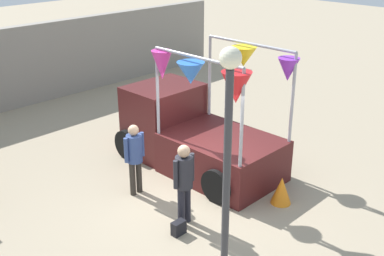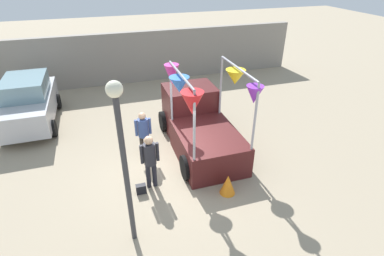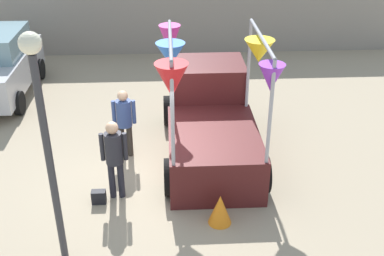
{
  "view_description": "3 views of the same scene",
  "coord_description": "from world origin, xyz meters",
  "px_view_note": "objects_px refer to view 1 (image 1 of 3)",
  "views": [
    {
      "loc": [
        -6.41,
        -6.33,
        5.4
      ],
      "look_at": [
        0.31,
        0.28,
        1.51
      ],
      "focal_mm": 45.0,
      "sensor_mm": 36.0,
      "label": 1
    },
    {
      "loc": [
        -1.65,
        -7.33,
        5.8
      ],
      "look_at": [
        0.7,
        0.12,
        1.36
      ],
      "focal_mm": 28.0,
      "sensor_mm": 36.0,
      "label": 2
    },
    {
      "loc": [
        0.35,
        -8.53,
        5.83
      ],
      "look_at": [
        0.82,
        0.1,
        1.19
      ],
      "focal_mm": 45.0,
      "sensor_mm": 36.0,
      "label": 3
    }
  ],
  "objects_px": {
    "handbag": "(179,228)",
    "person_customer": "(184,177)",
    "person_vendor": "(135,153)",
    "folded_kite_bundle_tangerine": "(281,190)",
    "vendor_truck": "(191,130)",
    "street_lamp": "(228,139)"
  },
  "relations": [
    {
      "from": "handbag",
      "to": "person_customer",
      "type": "bearing_deg",
      "value": 29.74
    },
    {
      "from": "person_vendor",
      "to": "folded_kite_bundle_tangerine",
      "type": "bearing_deg",
      "value": -53.06
    },
    {
      "from": "person_customer",
      "to": "folded_kite_bundle_tangerine",
      "type": "xyz_separation_m",
      "value": [
        1.97,
        -0.93,
        -0.72
      ]
    },
    {
      "from": "person_vendor",
      "to": "handbag",
      "type": "xyz_separation_m",
      "value": [
        -0.43,
        -1.79,
        -0.84
      ]
    },
    {
      "from": "person_vendor",
      "to": "folded_kite_bundle_tangerine",
      "type": "relative_size",
      "value": 2.71
    },
    {
      "from": "person_customer",
      "to": "person_vendor",
      "type": "bearing_deg",
      "value": 87.11
    },
    {
      "from": "vendor_truck",
      "to": "folded_kite_bundle_tangerine",
      "type": "xyz_separation_m",
      "value": [
        -0.02,
        -2.7,
        -0.59
      ]
    },
    {
      "from": "handbag",
      "to": "street_lamp",
      "type": "xyz_separation_m",
      "value": [
        -0.41,
        -1.49,
        2.43
      ]
    },
    {
      "from": "person_vendor",
      "to": "street_lamp",
      "type": "bearing_deg",
      "value": -104.35
    },
    {
      "from": "person_customer",
      "to": "person_vendor",
      "type": "height_order",
      "value": "person_customer"
    },
    {
      "from": "handbag",
      "to": "folded_kite_bundle_tangerine",
      "type": "bearing_deg",
      "value": -17.42
    },
    {
      "from": "vendor_truck",
      "to": "handbag",
      "type": "bearing_deg",
      "value": -139.97
    },
    {
      "from": "person_customer",
      "to": "person_vendor",
      "type": "relative_size",
      "value": 1.04
    },
    {
      "from": "vendor_truck",
      "to": "person_vendor",
      "type": "distance_m",
      "value": 1.92
    },
    {
      "from": "folded_kite_bundle_tangerine",
      "to": "person_vendor",
      "type": "bearing_deg",
      "value": 126.94
    },
    {
      "from": "vendor_truck",
      "to": "street_lamp",
      "type": "bearing_deg",
      "value": -128.48
    },
    {
      "from": "folded_kite_bundle_tangerine",
      "to": "street_lamp",
      "type": "bearing_deg",
      "value": -164.38
    },
    {
      "from": "handbag",
      "to": "folded_kite_bundle_tangerine",
      "type": "distance_m",
      "value": 2.44
    },
    {
      "from": "vendor_truck",
      "to": "person_vendor",
      "type": "relative_size",
      "value": 2.55
    },
    {
      "from": "vendor_truck",
      "to": "handbag",
      "type": "height_order",
      "value": "vendor_truck"
    },
    {
      "from": "person_customer",
      "to": "vendor_truck",
      "type": "bearing_deg",
      "value": 41.58
    },
    {
      "from": "person_customer",
      "to": "person_vendor",
      "type": "xyz_separation_m",
      "value": [
        0.08,
        1.59,
        -0.05
      ]
    }
  ]
}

